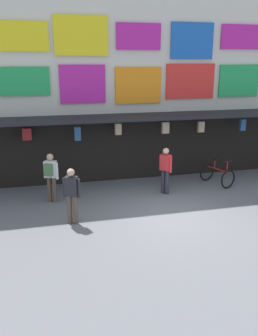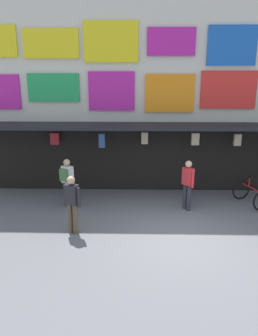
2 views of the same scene
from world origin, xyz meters
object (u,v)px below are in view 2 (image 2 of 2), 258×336
at_px(bicycle_parked, 251,194).
at_px(pedestrian_in_blue, 188,183).
at_px(pedestrian_in_green, 72,202).
at_px(pedestrian_in_white, 67,180).

xyz_separation_m(bicycle_parked, pedestrian_in_blue, (-2.28, -0.46, 0.55)).
bearing_deg(pedestrian_in_blue, bicycle_parked, 11.39).
xyz_separation_m(bicycle_parked, pedestrian_in_green, (-5.74, -2.22, 0.55)).
xyz_separation_m(pedestrian_in_blue, pedestrian_in_green, (-3.46, -1.76, 0.00)).
bearing_deg(pedestrian_in_white, pedestrian_in_green, -74.24).
xyz_separation_m(bicycle_parked, pedestrian_in_white, (-6.26, -0.35, 0.59)).
bearing_deg(bicycle_parked, pedestrian_in_white, -176.76).
height_order(pedestrian_in_blue, pedestrian_in_green, same).
bearing_deg(pedestrian_in_green, pedestrian_in_white, 105.76).
relative_size(pedestrian_in_blue, pedestrian_in_green, 1.00).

